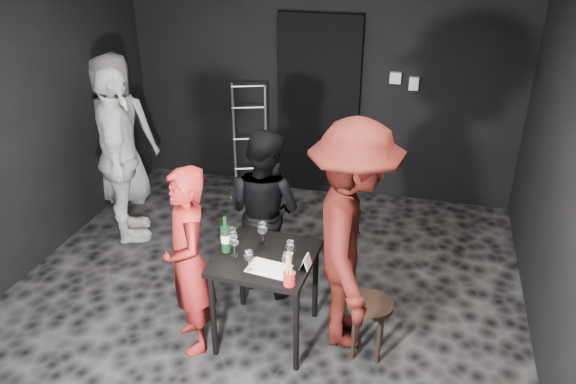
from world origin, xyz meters
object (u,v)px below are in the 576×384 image
(tasting_table, at_px, (266,267))
(man_maroon, at_px, (353,215))
(woman_black, at_px, (264,211))
(wine_bottle, at_px, (226,238))
(hand_truck, at_px, (250,173))
(server_red, at_px, (188,262))
(breadstick_cup, at_px, (289,270))
(bystander_cream, at_px, (117,140))
(stool, at_px, (369,313))
(bystander_grey, at_px, (116,119))

(tasting_table, distance_m, man_maroon, 0.79)
(woman_black, xyz_separation_m, wine_bottle, (-0.09, -0.70, 0.12))
(woman_black, bearing_deg, hand_truck, -48.63)
(server_red, distance_m, breadstick_cup, 0.81)
(woman_black, bearing_deg, server_red, 90.37)
(bystander_cream, bearing_deg, woman_black, -134.41)
(hand_truck, distance_m, stool, 3.03)
(bystander_cream, bearing_deg, wine_bottle, -156.09)
(stool, distance_m, server_red, 1.40)
(tasting_table, distance_m, breadstick_cup, 0.46)
(stool, relative_size, wine_bottle, 1.59)
(bystander_cream, height_order, bystander_grey, bystander_cream)
(hand_truck, xyz_separation_m, woman_black, (0.74, -1.77, 0.51))
(stool, relative_size, man_maroon, 0.21)
(tasting_table, height_order, wine_bottle, wine_bottle)
(tasting_table, xyz_separation_m, stool, (0.80, 0.00, -0.28))
(stool, bearing_deg, bystander_grey, 149.28)
(woman_black, bearing_deg, bystander_cream, 4.39)
(stool, relative_size, server_red, 0.31)
(wine_bottle, relative_size, breadstick_cup, 1.09)
(server_red, bearing_deg, woman_black, 126.04)
(woman_black, relative_size, bystander_cream, 0.68)
(bystander_grey, bearing_deg, tasting_table, 129.74)
(stool, distance_m, wine_bottle, 1.22)
(stool, relative_size, breadstick_cup, 1.73)
(stool, xyz_separation_m, breadstick_cup, (-0.54, -0.31, 0.50))
(hand_truck, height_order, wine_bottle, hand_truck)
(stool, distance_m, bystander_cream, 2.95)
(breadstick_cup, bearing_deg, wine_bottle, 153.32)
(hand_truck, relative_size, breadstick_cup, 4.86)
(man_maroon, relative_size, wine_bottle, 7.50)
(hand_truck, height_order, tasting_table, hand_truck)
(man_maroon, xyz_separation_m, bystander_cream, (-2.46, 0.94, -0.03))
(stool, height_order, breadstick_cup, breadstick_cup)
(hand_truck, bearing_deg, bystander_cream, -142.78)
(bystander_grey, relative_size, breadstick_cup, 7.37)
(woman_black, xyz_separation_m, bystander_grey, (-2.09, 1.17, 0.26))
(tasting_table, bearing_deg, server_red, -156.54)
(tasting_table, bearing_deg, woman_black, 108.13)
(wine_bottle, bearing_deg, server_red, -135.59)
(woman_black, bearing_deg, wine_bottle, 101.79)
(tasting_table, distance_m, server_red, 0.58)
(bystander_grey, bearing_deg, wine_bottle, 125.42)
(stool, relative_size, woman_black, 0.32)
(server_red, xyz_separation_m, bystander_cream, (-1.31, 1.33, 0.33))
(bystander_grey, bearing_deg, stool, 137.76)
(man_maroon, bearing_deg, breadstick_cup, 131.43)
(woman_black, height_order, wine_bottle, woman_black)
(stool, distance_m, man_maroon, 0.77)
(server_red, height_order, breadstick_cup, server_red)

